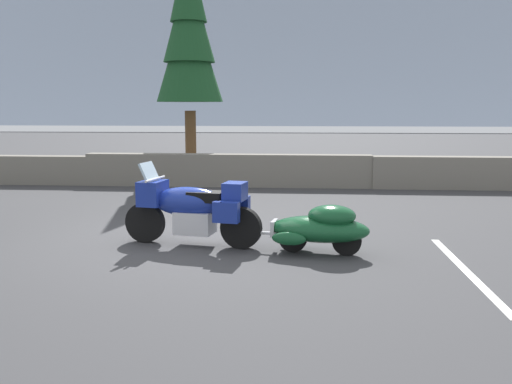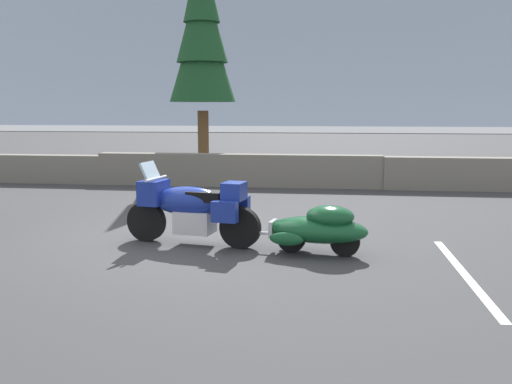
% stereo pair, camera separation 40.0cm
% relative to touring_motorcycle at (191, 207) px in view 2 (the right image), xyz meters
% --- Properties ---
extents(ground_plane, '(80.00, 80.00, 0.00)m').
position_rel_touring_motorcycle_xyz_m(ground_plane, '(-0.29, 0.36, -0.62)').
color(ground_plane, '#38383A').
extents(stone_guard_wall, '(24.00, 0.52, 0.91)m').
position_rel_touring_motorcycle_xyz_m(stone_guard_wall, '(0.14, 6.77, -0.18)').
color(stone_guard_wall, slate).
rests_on(stone_guard_wall, ground).
extents(distant_ridgeline, '(240.00, 80.00, 16.00)m').
position_rel_touring_motorcycle_xyz_m(distant_ridgeline, '(-0.29, 96.80, 7.38)').
color(distant_ridgeline, '#99A8BF').
rests_on(distant_ridgeline, ground).
extents(touring_motorcycle, '(2.30, 0.99, 1.33)m').
position_rel_touring_motorcycle_xyz_m(touring_motorcycle, '(0.00, 0.00, 0.00)').
color(touring_motorcycle, black).
rests_on(touring_motorcycle, ground).
extents(car_shaped_trailer, '(2.23, 0.97, 0.76)m').
position_rel_touring_motorcycle_xyz_m(car_shaped_trailer, '(2.05, -0.37, -0.21)').
color(car_shaped_trailer, black).
rests_on(car_shaped_trailer, ground).
extents(pine_tree_tall, '(2.06, 2.06, 7.28)m').
position_rel_touring_motorcycle_xyz_m(pine_tree_tall, '(-1.71, 8.74, 3.94)').
color(pine_tree_tall, brown).
rests_on(pine_tree_tall, ground).
extents(parking_stripe_marker, '(0.12, 3.60, 0.01)m').
position_rel_touring_motorcycle_xyz_m(parking_stripe_marker, '(4.01, -1.14, -0.62)').
color(parking_stripe_marker, silver).
rests_on(parking_stripe_marker, ground).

